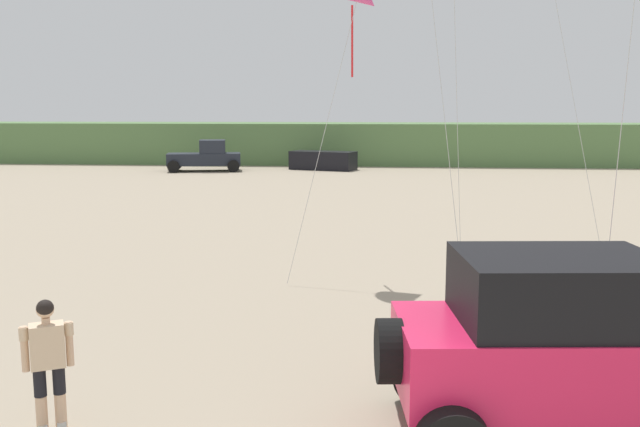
{
  "coord_description": "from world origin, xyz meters",
  "views": [
    {
      "loc": [
        0.46,
        -4.69,
        3.94
      ],
      "look_at": [
        -0.38,
        4.26,
        2.58
      ],
      "focal_mm": 38.97,
      "sensor_mm": 36.0,
      "label": 1
    }
  ],
  "objects_px": {
    "jeep": "(579,343)",
    "distant_pickup": "(206,156)",
    "person_watching": "(48,357)",
    "distant_sedan": "(323,160)"
  },
  "relations": [
    {
      "from": "jeep",
      "to": "person_watching",
      "type": "distance_m",
      "value": 6.4
    },
    {
      "from": "distant_sedan",
      "to": "jeep",
      "type": "bearing_deg",
      "value": -62.66
    },
    {
      "from": "jeep",
      "to": "distant_pickup",
      "type": "xyz_separation_m",
      "value": [
        -13.71,
        35.33,
        -0.26
      ]
    },
    {
      "from": "jeep",
      "to": "distant_sedan",
      "type": "xyz_separation_m",
      "value": [
        -6.36,
        37.05,
        -0.6
      ]
    },
    {
      "from": "distant_pickup",
      "to": "jeep",
      "type": "bearing_deg",
      "value": -68.79
    },
    {
      "from": "person_watching",
      "to": "distant_sedan",
      "type": "xyz_separation_m",
      "value": [
        0.02,
        37.43,
        -0.34
      ]
    },
    {
      "from": "person_watching",
      "to": "distant_pickup",
      "type": "distance_m",
      "value": 36.45
    },
    {
      "from": "jeep",
      "to": "person_watching",
      "type": "height_order",
      "value": "jeep"
    },
    {
      "from": "jeep",
      "to": "person_watching",
      "type": "relative_size",
      "value": 2.97
    },
    {
      "from": "person_watching",
      "to": "distant_pickup",
      "type": "bearing_deg",
      "value": 101.59
    }
  ]
}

